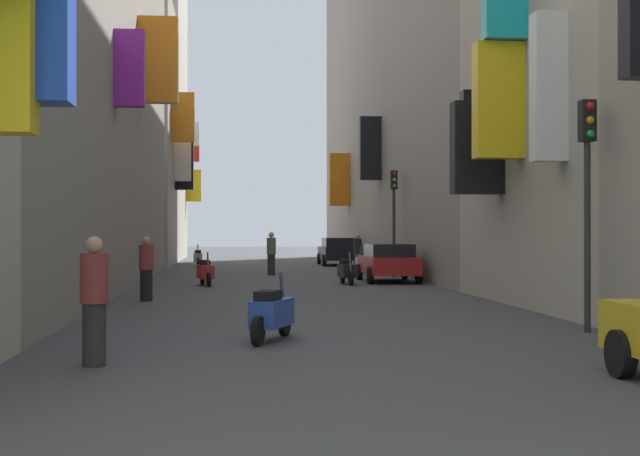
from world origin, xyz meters
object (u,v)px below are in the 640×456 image
at_px(scooter_red, 205,272).
at_px(pedestrian_mid_street, 357,252).
at_px(scooter_white, 365,263).
at_px(pedestrian_crossing, 94,301).
at_px(traffic_light_far_corner, 587,174).
at_px(parked_car_red, 388,262).
at_px(scooter_black, 347,271).
at_px(parked_car_black, 338,251).
at_px(traffic_light_near_corner, 394,204).
at_px(pedestrian_near_right, 271,253).
at_px(scooter_blue, 272,313).
at_px(pedestrian_near_left, 146,269).
at_px(scooter_silver, 198,257).

bearing_deg(scooter_red, pedestrian_mid_street, 58.96).
bearing_deg(scooter_white, pedestrian_crossing, -106.59).
xyz_separation_m(scooter_white, traffic_light_far_corner, (0.67, -22.30, 2.40)).
bearing_deg(scooter_white, parked_car_red, -91.05).
height_order(parked_car_red, scooter_white, parked_car_red).
relative_size(scooter_red, traffic_light_far_corner, 0.44).
distance_m(scooter_red, scooter_black, 4.82).
relative_size(parked_car_black, traffic_light_near_corner, 0.98).
height_order(scooter_white, traffic_light_far_corner, traffic_light_far_corner).
bearing_deg(parked_car_black, pedestrian_near_right, -111.31).
bearing_deg(parked_car_red, pedestrian_near_right, 127.16).
height_order(scooter_red, traffic_light_near_corner, traffic_light_near_corner).
bearing_deg(scooter_white, traffic_light_far_corner, -88.29).
bearing_deg(pedestrian_near_right, scooter_black, -70.73).
bearing_deg(scooter_white, scooter_blue, -102.46).
bearing_deg(traffic_light_far_corner, scooter_red, 116.81).
xyz_separation_m(scooter_white, scooter_black, (-1.81, -7.67, 0.00)).
distance_m(parked_car_black, pedestrian_crossing, 35.49).
xyz_separation_m(scooter_black, pedestrian_near_right, (-2.30, 6.57, 0.44)).
bearing_deg(parked_car_black, parked_car_red, -90.12).
bearing_deg(pedestrian_near_left, pedestrian_mid_street, 65.41).
height_order(pedestrian_near_left, pedestrian_mid_street, pedestrian_mid_street).
bearing_deg(pedestrian_near_right, scooter_white, 14.97).
bearing_deg(traffic_light_near_corner, scooter_red, -147.53).
height_order(scooter_blue, scooter_silver, same).
relative_size(parked_car_black, pedestrian_mid_street, 2.46).
distance_m(scooter_red, traffic_light_far_corner, 16.35).
height_order(scooter_red, pedestrian_mid_street, pedestrian_mid_street).
xyz_separation_m(parked_car_black, pedestrian_near_right, (-4.02, -10.31, 0.12)).
distance_m(pedestrian_crossing, pedestrian_near_right, 24.63).
distance_m(scooter_blue, pedestrian_crossing, 3.58).
bearing_deg(pedestrian_mid_street, scooter_black, -100.09).
height_order(pedestrian_crossing, pedestrian_near_left, pedestrian_crossing).
xyz_separation_m(pedestrian_near_right, pedestrian_mid_street, (4.27, 4.52, -0.05)).
relative_size(parked_car_red, scooter_black, 2.03).
height_order(parked_car_red, scooter_black, parked_car_red).
bearing_deg(scooter_red, pedestrian_crossing, -93.13).
bearing_deg(pedestrian_near_left, scooter_silver, 88.82).
relative_size(scooter_white, scooter_red, 0.97).
relative_size(scooter_black, traffic_light_far_corner, 0.46).
distance_m(parked_car_black, pedestrian_near_left, 24.83).
height_order(traffic_light_near_corner, traffic_light_far_corner, traffic_light_near_corner).
height_order(scooter_silver, traffic_light_far_corner, traffic_light_far_corner).
bearing_deg(traffic_light_near_corner, parked_car_black, 93.50).
distance_m(scooter_blue, traffic_light_near_corner, 20.71).
xyz_separation_m(pedestrian_crossing, pedestrian_near_left, (-0.37, 11.14, -0.03)).
height_order(scooter_black, scooter_blue, same).
relative_size(scooter_silver, pedestrian_near_right, 1.11).
height_order(scooter_blue, pedestrian_near_right, pedestrian_near_right).
relative_size(scooter_blue, traffic_light_near_corner, 0.43).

